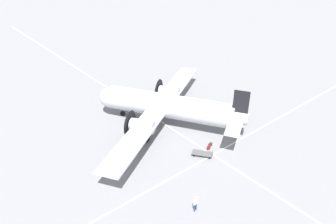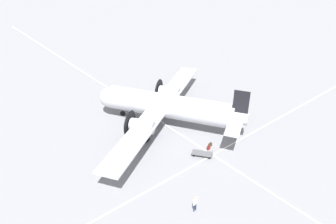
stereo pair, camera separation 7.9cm
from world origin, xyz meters
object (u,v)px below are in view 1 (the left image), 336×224
Objects in this scene: crew_foreground at (196,202)px; baggage_cart at (202,153)px; airliner_main at (165,105)px; suitcase_near_door at (210,145)px; suitcase_upright_spare at (209,148)px.

crew_foreground is 0.69× the size of baggage_cart.
airliner_main is 7.50m from suitcase_near_door.
crew_foreground reaches higher than suitcase_near_door.
airliner_main reaches higher than baggage_cart.
airliner_main is 8.12m from baggage_cart.
crew_foreground is at bearing 36.31° from suitcase_near_door.
suitcase_upright_spare is at bearing 28.26° from suitcase_near_door.
baggage_cart is at bearing 141.17° from airliner_main.
suitcase_near_door is at bearing -106.96° from baggage_cart.
airliner_main is at bearing 51.43° from crew_foreground.
crew_foreground is 3.09× the size of suitcase_upright_spare.
baggage_cart is (1.06, 7.72, -2.30)m from airliner_main.
crew_foreground reaches higher than baggage_cart.
suitcase_near_door is (-0.82, 7.08, -2.35)m from airliner_main.
crew_foreground is (7.12, 12.91, -1.58)m from airliner_main.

